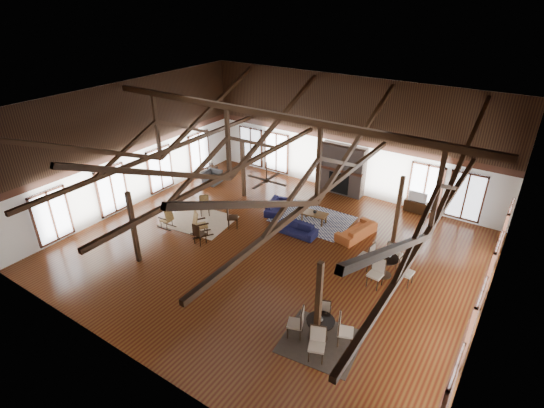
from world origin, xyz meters
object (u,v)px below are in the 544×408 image
Objects in this scene: armchair at (212,177)px; sofa_navy_left at (276,206)px; tv_console at (416,206)px; sofa_navy_front at (296,229)px; coffee_table at (314,214)px; sofa_orange at (357,230)px; cafe_table_far at (385,263)px; cafe_table_near at (320,326)px.

sofa_navy_left is at bearing -103.55° from armchair.
sofa_navy_left is 6.78m from tv_console.
coffee_table is at bearing 84.69° from sofa_navy_front.
coffee_table is 5.16m from tv_console.
cafe_table_far is at bearing 57.67° from sofa_orange.
sofa_navy_front is 1.04× the size of sofa_navy_left.
sofa_orange is 1.83× the size of tv_console.
sofa_navy_left is at bearing 145.26° from sofa_navy_front.
tv_console is (-0.52, 5.76, -0.28)m from cafe_table_far.
tv_console reaches higher than sofa_navy_front.
sofa_navy_front is 1.80× the size of armchair.
sofa_orange is at bearing 29.52° from sofa_navy_front.
cafe_table_near is at bearing -52.74° from sofa_navy_front.
coffee_table is at bearing 153.08° from cafe_table_far.
sofa_orange is 2.15m from coffee_table.
sofa_navy_front is at bearing -111.91° from armchair.
cafe_table_far reaches higher than tv_console.
cafe_table_near is (10.48, -7.10, 0.21)m from armchair.
tv_console is at bearing 90.10° from cafe_table_near.
sofa_navy_front reaches higher than sofa_navy_left.
sofa_navy_front is 0.88× the size of sofa_orange.
cafe_table_far is 1.91× the size of tv_console.
sofa_navy_front is 1.38m from coffee_table.
sofa_orange is (2.28, 1.28, 0.04)m from sofa_navy_front.
tv_console is (5.69, 3.68, 0.03)m from sofa_navy_left.
armchair is (-4.77, 0.76, 0.07)m from sofa_navy_left.
sofa_orange is (4.20, -0.05, 0.05)m from sofa_navy_left.
tv_console is at bearing 39.70° from coffee_table.
sofa_navy_left is 4.20m from sofa_orange.
armchair is 12.66m from cafe_table_near.
cafe_table_far reaches higher than cafe_table_near.
coffee_table is (-2.15, 0.09, 0.11)m from sofa_orange.
cafe_table_far is at bearing -32.26° from coffee_table.
sofa_navy_left is at bearing -147.13° from tv_console.
sofa_navy_left is at bearing -77.89° from sofa_orange.
cafe_table_near reaches higher than sofa_orange.
cafe_table_near reaches higher than coffee_table.
armchair is at bearing 168.58° from coffee_table.
armchair is 10.87m from tv_console.
cafe_table_near reaches higher than sofa_navy_left.
cafe_table_near is (3.79, -5.00, 0.27)m from sofa_navy_front.
sofa_orange is at bearing -104.99° from sofa_navy_left.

